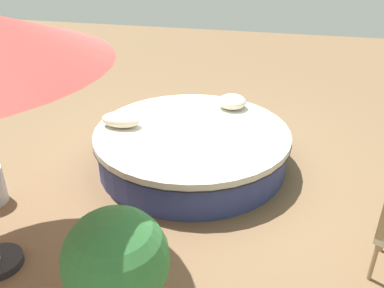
% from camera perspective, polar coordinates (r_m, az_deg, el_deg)
% --- Properties ---
extents(ground_plane, '(16.00, 16.00, 0.00)m').
position_cam_1_polar(ground_plane, '(5.43, 0.00, -2.83)').
color(ground_plane, brown).
extents(round_bed, '(2.53, 2.53, 0.51)m').
position_cam_1_polar(round_bed, '(5.30, 0.00, -0.42)').
color(round_bed, navy).
rests_on(round_bed, ground_plane).
extents(throw_pillow_0, '(0.40, 0.39, 0.20)m').
position_cam_1_polar(throw_pillow_0, '(5.82, 5.68, 5.96)').
color(throw_pillow_0, beige).
rests_on(throw_pillow_0, round_bed).
extents(throw_pillow_1, '(0.51, 0.30, 0.19)m').
position_cam_1_polar(throw_pillow_1, '(5.33, -10.01, 3.39)').
color(throw_pillow_1, beige).
rests_on(throw_pillow_1, round_bed).
extents(planter, '(0.78, 0.78, 1.10)m').
position_cam_1_polar(planter, '(3.10, -10.53, -16.71)').
color(planter, brown).
rests_on(planter, ground_plane).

